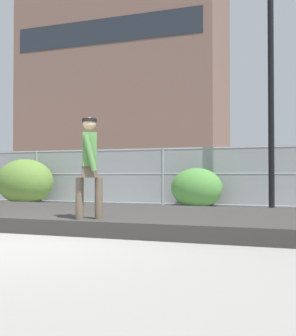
# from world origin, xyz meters

# --- Properties ---
(ground_plane) EXTENTS (120.00, 120.00, 0.00)m
(ground_plane) POSITION_xyz_m (0.00, 0.00, 0.00)
(ground_plane) COLOR gray
(gravel_berm) EXTENTS (16.61, 3.56, 0.25)m
(gravel_berm) POSITION_xyz_m (0.00, 2.54, 0.13)
(gravel_berm) COLOR #33302D
(gravel_berm) RESTS_ON ground_plane
(skateboard) EXTENTS (0.80, 0.56, 0.07)m
(skateboard) POSITION_xyz_m (0.58, 1.05, 0.06)
(skateboard) COLOR #2D608C
(skateboard) RESTS_ON ground_plane
(skater) EXTENTS (0.68, 0.62, 1.84)m
(skater) POSITION_xyz_m (0.58, 1.05, 1.12)
(skater) COLOR #B2ADA8
(skater) RESTS_ON skateboard
(chain_fence) EXTENTS (18.96, 0.06, 1.85)m
(chain_fence) POSITION_xyz_m (0.00, 7.46, 0.93)
(chain_fence) COLOR gray
(chain_fence) RESTS_ON ground_plane
(street_lamp) EXTENTS (0.44, 0.44, 6.89)m
(street_lamp) POSITION_xyz_m (3.35, 6.43, 4.28)
(street_lamp) COLOR black
(street_lamp) RESTS_ON ground_plane
(parked_car_near) EXTENTS (4.41, 1.97, 1.66)m
(parked_car_near) POSITION_xyz_m (-4.00, 9.64, 0.84)
(parked_car_near) COLOR silver
(parked_car_near) RESTS_ON ground_plane
(parked_car_mid) EXTENTS (4.52, 2.19, 1.66)m
(parked_car_mid) POSITION_xyz_m (2.01, 9.91, 0.84)
(parked_car_mid) COLOR navy
(parked_car_mid) RESTS_ON ground_plane
(library_building) EXTENTS (21.21, 14.33, 24.52)m
(library_building) POSITION_xyz_m (-12.47, 37.57, 12.26)
(library_building) COLOR brown
(library_building) RESTS_ON ground_plane
(shrub_left) EXTENTS (1.96, 1.60, 1.51)m
(shrub_left) POSITION_xyz_m (-4.55, 6.53, 0.76)
(shrub_left) COLOR #567A33
(shrub_left) RESTS_ON ground_plane
(shrub_center) EXTENTS (1.53, 1.25, 1.18)m
(shrub_center) POSITION_xyz_m (1.22, 6.81, 0.59)
(shrub_center) COLOR #477F38
(shrub_center) RESTS_ON ground_plane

